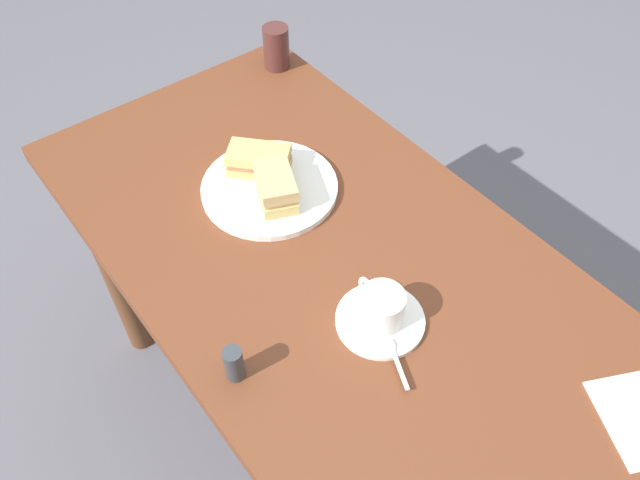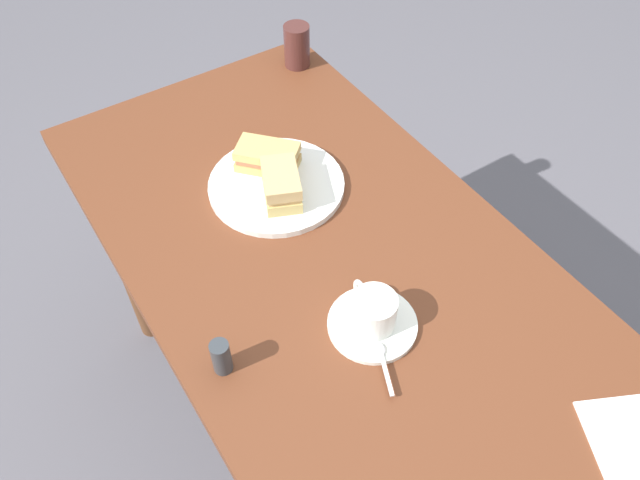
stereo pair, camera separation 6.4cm
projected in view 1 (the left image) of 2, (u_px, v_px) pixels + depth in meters
ground_plane at (331, 434)px, 1.78m from camera, size 6.00×6.00×0.00m
dining_table at (335, 302)px, 1.29m from camera, size 1.35×0.69×0.77m
sandwich_plate at (270, 188)px, 1.30m from camera, size 0.28×0.28×0.01m
sandwich_front at (276, 187)px, 1.25m from camera, size 0.13×0.11×0.06m
sandwich_back at (259, 160)px, 1.31m from camera, size 0.14×0.14×0.05m
coffee_saucer at (380, 320)px, 1.10m from camera, size 0.16×0.16×0.01m
coffee_cup at (381, 306)px, 1.07m from camera, size 0.11×0.08×0.07m
spoon at (394, 354)px, 1.04m from camera, size 0.09×0.05×0.01m
salt_shaker at (234, 364)px, 1.01m from camera, size 0.03×0.03×0.07m
drinking_glass at (276, 47)px, 1.55m from camera, size 0.06×0.06×0.11m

